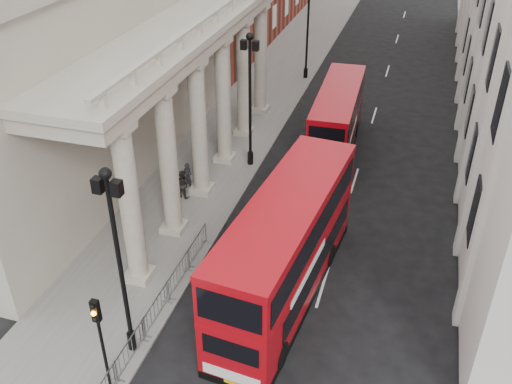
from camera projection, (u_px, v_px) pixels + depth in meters
sidewalk_west at (259, 101)px, 44.77m from camera, size 6.00×140.00×0.12m
sidewalk_east at (480, 127)px, 40.73m from camera, size 3.00×140.00×0.12m
kerb at (295, 105)px, 44.04m from camera, size 0.20×140.00×0.14m
portico_building at (80, 69)px, 33.71m from camera, size 9.00×28.00×12.00m
lamp_post_south at (118, 253)px, 20.47m from camera, size 1.05×0.44×8.32m
lamp_post_mid at (250, 92)px, 33.49m from camera, size 1.05×0.44×8.32m
lamp_post_north at (308, 21)px, 46.51m from camera, size 1.05×0.44×8.32m
traffic_light at (99, 330)px, 19.75m from camera, size 0.28×0.33×4.30m
crowd_barriers at (116, 373)px, 21.20m from camera, size 0.50×18.75×1.10m
bus_near at (286, 246)px, 24.58m from camera, size 3.96×11.90×5.04m
bus_far at (337, 119)px, 36.65m from camera, size 2.72×9.93×4.26m
pedestrian_a at (188, 176)px, 32.99m from camera, size 0.67×0.51×1.65m
pedestrian_b at (183, 184)px, 32.25m from camera, size 0.95×0.82×1.68m
pedestrian_c at (200, 145)px, 36.47m from camera, size 0.92×0.84×1.58m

